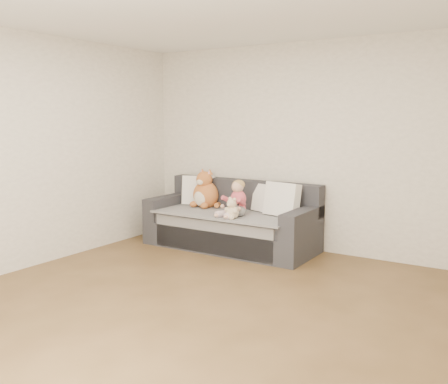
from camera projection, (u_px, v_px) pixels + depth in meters
name	position (u px, v px, depth m)	size (l,w,h in m)	color
room_shell	(211.00, 159.00, 4.52)	(5.00, 5.00, 5.00)	brown
sofa	(232.00, 224.00, 6.45)	(2.20, 0.94, 0.85)	#2A292F
cushion_left	(198.00, 190.00, 6.91)	(0.48, 0.35, 0.41)	silver
cushion_right_back	(266.00, 198.00, 6.36)	(0.42, 0.29, 0.37)	silver
cushion_right_front	(282.00, 199.00, 6.10)	(0.48, 0.28, 0.43)	silver
toddler	(236.00, 200.00, 6.16)	(0.31, 0.46, 0.45)	#D14A54
plush_cat	(205.00, 192.00, 6.73)	(0.43, 0.37, 0.55)	#AB4C26
teddy_bear	(232.00, 210.00, 5.95)	(0.20, 0.16, 0.26)	beige
plush_cow	(239.00, 211.00, 6.09)	(0.14, 0.22, 0.18)	white
sippy_cup	(232.00, 212.00, 6.08)	(0.09, 0.07, 0.10)	purple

